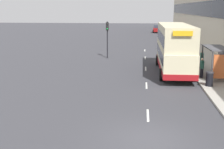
% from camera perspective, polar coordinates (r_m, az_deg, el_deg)
% --- Properties ---
extents(ground_plane, '(220.00, 220.00, 0.00)m').
position_cam_1_polar(ground_plane, '(14.35, 6.77, -11.48)').
color(ground_plane, '#38383D').
extents(pavement, '(5.00, 93.00, 0.14)m').
position_cam_1_polar(pavement, '(52.42, 13.11, 5.53)').
color(pavement, '#A39E93').
rests_on(pavement, ground_plane).
extents(terrace_facade, '(3.10, 93.00, 12.54)m').
position_cam_1_polar(terrace_facade, '(52.80, 17.83, 12.06)').
color(terrace_facade, beige).
rests_on(terrace_facade, ground_plane).
extents(lane_mark_0, '(0.12, 2.00, 0.01)m').
position_cam_1_polar(lane_mark_0, '(17.19, 6.58, -7.41)').
color(lane_mark_0, silver).
rests_on(lane_mark_0, ground_plane).
extents(lane_mark_1, '(0.12, 2.00, 0.01)m').
position_cam_1_polar(lane_mark_1, '(23.63, 6.32, -2.01)').
color(lane_mark_1, silver).
rests_on(lane_mark_1, ground_plane).
extents(lane_mark_2, '(0.12, 2.00, 0.01)m').
position_cam_1_polar(lane_mark_2, '(30.19, 6.18, 1.07)').
color(lane_mark_2, silver).
rests_on(lane_mark_2, ground_plane).
extents(lane_mark_3, '(0.12, 2.00, 0.01)m').
position_cam_1_polar(lane_mark_3, '(36.81, 6.08, 3.04)').
color(lane_mark_3, silver).
rests_on(lane_mark_3, ground_plane).
extents(lane_mark_4, '(0.12, 2.00, 0.01)m').
position_cam_1_polar(lane_mark_4, '(43.46, 6.02, 4.41)').
color(lane_mark_4, silver).
rests_on(lane_mark_4, ground_plane).
extents(bus_shelter, '(1.60, 4.20, 2.48)m').
position_cam_1_polar(bus_shelter, '(26.41, 18.99, 3.03)').
color(bus_shelter, '#4C4C51').
rests_on(bus_shelter, ground_plane).
extents(double_decker_bus_near, '(2.85, 10.87, 4.30)m').
position_cam_1_polar(double_decker_bus_near, '(28.37, 11.33, 4.86)').
color(double_decker_bus_near, beige).
rests_on(double_decker_bus_near, ground_plane).
extents(car_0, '(2.04, 4.13, 1.84)m').
position_cam_1_polar(car_0, '(75.98, 8.27, 8.26)').
color(car_0, maroon).
rests_on(car_0, ground_plane).
extents(pedestrian_at_shelter, '(0.33, 0.33, 1.67)m').
position_cam_1_polar(pedestrian_at_shelter, '(30.69, 16.10, 2.71)').
color(pedestrian_at_shelter, '#23232D').
rests_on(pedestrian_at_shelter, ground_plane).
extents(pedestrian_1, '(0.32, 0.32, 1.61)m').
position_cam_1_polar(pedestrian_1, '(26.40, 16.12, 1.20)').
color(pedestrian_1, '#23232D').
rests_on(pedestrian_1, ground_plane).
extents(pedestrian_2, '(0.32, 0.32, 1.60)m').
position_cam_1_polar(pedestrian_2, '(29.81, 19.52, 2.17)').
color(pedestrian_2, '#23232D').
rests_on(pedestrian_2, ground_plane).
extents(litter_bin, '(0.55, 0.55, 1.05)m').
position_cam_1_polar(litter_bin, '(23.76, 17.40, -0.77)').
color(litter_bin, black).
rests_on(litter_bin, ground_plane).
extents(traffic_light_far_kerb, '(0.30, 0.32, 4.23)m').
position_cam_1_polar(traffic_light_far_kerb, '(36.13, -0.86, 7.51)').
color(traffic_light_far_kerb, black).
rests_on(traffic_light_far_kerb, ground_plane).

